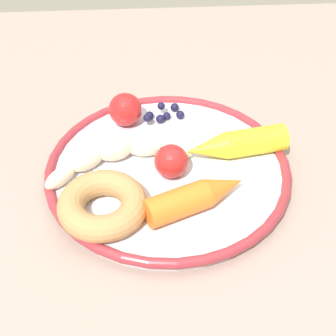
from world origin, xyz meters
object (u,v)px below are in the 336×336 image
(donut, at_px, (103,205))
(carrot_orange, at_px, (197,197))
(banana, at_px, (116,154))
(blueberry_pile, at_px, (164,114))
(dining_table, at_px, (127,235))
(plate, at_px, (168,170))
(tomato_near, at_px, (171,159))
(tomato_mid, at_px, (125,110))
(carrot_yellow, at_px, (236,144))

(donut, bearing_deg, carrot_orange, 2.32)
(carrot_orange, xyz_separation_m, donut, (-0.10, -0.00, -0.00))
(banana, height_order, blueberry_pile, banana)
(dining_table, relative_size, plate, 3.19)
(dining_table, distance_m, banana, 0.12)
(plate, bearing_deg, donut, -136.84)
(banana, xyz_separation_m, carrot_orange, (0.09, -0.08, 0.00))
(tomato_near, bearing_deg, dining_table, -175.70)
(donut, bearing_deg, dining_table, 72.17)
(blueberry_pile, xyz_separation_m, tomato_near, (0.00, -0.11, 0.01))
(tomato_mid, bearing_deg, dining_table, -93.05)
(tomato_mid, bearing_deg, carrot_yellow, -28.47)
(tomato_near, height_order, tomato_mid, tomato_mid)
(carrot_yellow, bearing_deg, tomato_mid, 151.53)
(donut, relative_size, tomato_mid, 2.25)
(plate, distance_m, carrot_orange, 0.07)
(dining_table, relative_size, carrot_orange, 7.73)
(blueberry_pile, bearing_deg, carrot_orange, -80.74)
(carrot_yellow, distance_m, donut, 0.18)
(plate, height_order, tomato_near, tomato_near)
(carrot_yellow, relative_size, tomato_near, 3.22)
(blueberry_pile, bearing_deg, banana, -126.12)
(banana, distance_m, blueberry_pile, 0.11)
(carrot_orange, height_order, tomato_near, tomato_near)
(donut, height_order, tomato_near, tomato_near)
(carrot_orange, bearing_deg, donut, -177.68)
(blueberry_pile, xyz_separation_m, tomato_mid, (-0.05, -0.01, 0.01))
(plate, xyz_separation_m, carrot_orange, (0.03, -0.07, 0.02))
(plate, xyz_separation_m, banana, (-0.06, 0.01, 0.02))
(dining_table, distance_m, donut, 0.14)
(donut, height_order, blueberry_pile, donut)
(blueberry_pile, distance_m, tomato_mid, 0.05)
(carrot_orange, bearing_deg, plate, 112.30)
(banana, xyz_separation_m, tomato_mid, (0.01, 0.08, 0.01))
(blueberry_pile, height_order, tomato_mid, tomato_mid)
(carrot_yellow, bearing_deg, donut, -150.56)
(tomato_near, bearing_deg, carrot_orange, -68.26)
(carrot_yellow, distance_m, blueberry_pile, 0.12)
(dining_table, relative_size, banana, 5.16)
(dining_table, distance_m, blueberry_pile, 0.17)
(dining_table, relative_size, donut, 9.58)
(plate, distance_m, tomato_mid, 0.11)
(blueberry_pile, height_order, tomato_near, tomato_near)
(plate, bearing_deg, tomato_mid, 118.51)
(carrot_yellow, xyz_separation_m, tomato_mid, (-0.13, 0.07, 0.01))
(blueberry_pile, bearing_deg, tomato_mid, -172.30)
(plate, xyz_separation_m, blueberry_pile, (0.00, 0.10, 0.01))
(carrot_yellow, bearing_deg, tomato_near, -162.54)
(plate, bearing_deg, banana, 166.75)
(tomato_mid, bearing_deg, tomato_near, -61.54)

